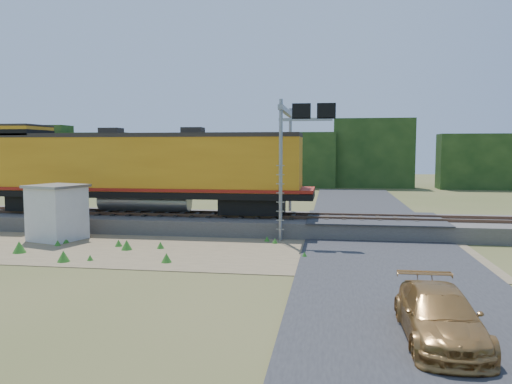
% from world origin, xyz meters
% --- Properties ---
extents(ground, '(140.00, 140.00, 0.00)m').
position_xyz_m(ground, '(0.00, 0.00, 0.00)').
color(ground, '#475123').
rests_on(ground, ground).
extents(ballast, '(70.00, 5.00, 0.80)m').
position_xyz_m(ballast, '(0.00, 6.00, 0.40)').
color(ballast, slate).
rests_on(ballast, ground).
extents(rails, '(70.00, 1.54, 0.16)m').
position_xyz_m(rails, '(0.00, 6.00, 0.88)').
color(rails, brown).
rests_on(rails, ballast).
extents(dirt_shoulder, '(26.00, 8.00, 0.03)m').
position_xyz_m(dirt_shoulder, '(-2.00, 0.50, 0.01)').
color(dirt_shoulder, '#8C7754').
rests_on(dirt_shoulder, ground).
extents(road, '(7.00, 66.00, 0.86)m').
position_xyz_m(road, '(7.00, 0.74, 0.09)').
color(road, '#38383A').
rests_on(road, ground).
extents(tree_line_north, '(130.00, 3.00, 6.50)m').
position_xyz_m(tree_line_north, '(0.00, 38.00, 3.07)').
color(tree_line_north, '#183312').
rests_on(tree_line_north, ground).
extents(weed_clumps, '(15.00, 6.20, 0.56)m').
position_xyz_m(weed_clumps, '(-3.50, 0.10, 0.00)').
color(weed_clumps, '#317722').
rests_on(weed_clumps, ground).
extents(locomotive, '(19.03, 2.90, 4.91)m').
position_xyz_m(locomotive, '(-5.97, 6.00, 3.38)').
color(locomotive, black).
rests_on(locomotive, rails).
extents(shed, '(2.88, 2.88, 2.74)m').
position_xyz_m(shed, '(-8.52, 1.72, 1.39)').
color(shed, silver).
rests_on(shed, ground).
extents(signal_gantry, '(2.72, 6.20, 6.85)m').
position_xyz_m(signal_gantry, '(2.65, 5.34, 5.15)').
color(signal_gantry, gray).
rests_on(signal_gantry, ground).
extents(car, '(1.73, 4.20, 1.22)m').
position_xyz_m(car, '(7.26, -8.90, 0.61)').
color(car, '#B07F41').
rests_on(car, ground).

